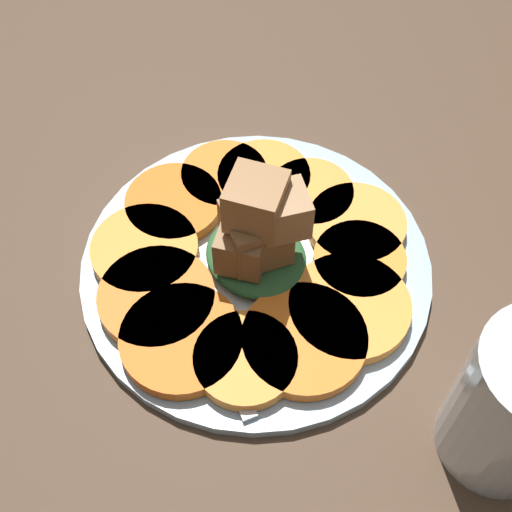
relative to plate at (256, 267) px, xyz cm
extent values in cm
cube|color=#4C3828|center=(0.00, 0.00, -1.52)|extent=(120.00, 120.00, 2.00)
cylinder|color=#99B7D1|center=(0.00, 0.00, -0.02)|extent=(27.72, 27.72, 1.00)
cylinder|color=white|center=(0.00, 0.00, 0.03)|extent=(22.18, 22.18, 1.00)
cylinder|color=orange|center=(5.71, -6.59, 1.16)|extent=(7.51, 7.51, 1.16)
cylinder|color=orange|center=(7.53, -2.42, 1.16)|extent=(9.21, 9.21, 1.16)
cylinder|color=orange|center=(8.01, 1.98, 1.16)|extent=(9.21, 9.21, 1.16)
cylinder|color=orange|center=(5.78, 5.65, 1.16)|extent=(7.25, 7.25, 1.16)
cylinder|color=#F99539|center=(3.27, 8.17, 1.16)|extent=(7.99, 7.99, 1.16)
cylinder|color=orange|center=(-1.51, 7.83, 1.16)|extent=(7.11, 7.11, 1.16)
cylinder|color=orange|center=(-5.50, 6.27, 1.16)|extent=(7.87, 7.87, 1.16)
cylinder|color=orange|center=(-7.99, 4.00, 1.16)|extent=(7.31, 7.31, 1.16)
cylinder|color=#D76215|center=(-8.70, -1.05, 1.16)|extent=(7.99, 7.99, 1.16)
cylinder|color=orange|center=(-6.73, -5.72, 1.16)|extent=(8.49, 8.49, 1.16)
cylinder|color=orange|center=(-2.69, -7.86, 1.16)|extent=(8.89, 8.89, 1.16)
cylinder|color=orange|center=(1.30, -8.82, 1.16)|extent=(9.06, 9.06, 1.16)
ellipsoid|color=#2D6033|center=(0.00, 0.00, 1.54)|extent=(8.26, 7.44, 1.92)
cube|color=brown|center=(0.04, 0.06, 4.73)|extent=(5.89, 5.89, 4.47)
cube|color=brown|center=(0.01, -1.43, 4.25)|extent=(4.82, 4.82, 3.51)
cube|color=#9E754C|center=(1.52, 1.28, 7.52)|extent=(4.55, 4.55, 3.35)
cube|color=olive|center=(0.14, 0.00, 8.33)|extent=(5.26, 5.26, 3.89)
cube|color=silver|center=(3.28, -6.94, 0.78)|extent=(11.96, 5.72, 0.40)
cube|color=silver|center=(-3.19, -4.31, 0.78)|extent=(2.27, 2.71, 0.40)
cube|color=silver|center=(-6.54, -4.02, 0.78)|extent=(4.66, 2.14, 0.40)
cube|color=silver|center=(-6.28, -3.40, 0.78)|extent=(4.66, 2.14, 0.40)
cube|color=silver|center=(-6.03, -2.79, 0.78)|extent=(4.66, 2.14, 0.40)
cube|color=silver|center=(-5.78, -2.17, 0.78)|extent=(4.66, 2.14, 0.40)
camera|label=1|loc=(22.37, -21.71, 47.36)|focal=50.00mm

